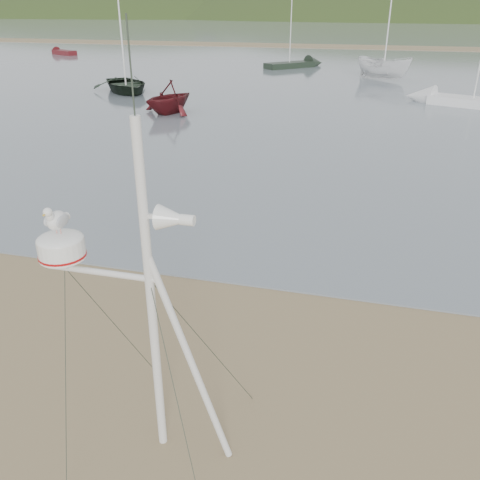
% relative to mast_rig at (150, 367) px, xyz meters
% --- Properties ---
extents(ground, '(560.00, 560.00, 0.00)m').
position_rel_mast_rig_xyz_m(ground, '(-1.93, 0.46, -1.31)').
color(ground, olive).
rests_on(ground, ground).
extents(water, '(560.00, 256.00, 0.04)m').
position_rel_mast_rig_xyz_m(water, '(-1.93, 132.46, -1.29)').
color(water, slate).
rests_on(water, ground).
extents(sandbar, '(560.00, 7.00, 0.07)m').
position_rel_mast_rig_xyz_m(sandbar, '(-1.93, 70.46, -1.24)').
color(sandbar, olive).
rests_on(sandbar, water).
extents(hill_ridge, '(620.00, 180.00, 80.00)m').
position_rel_mast_rig_xyz_m(hill_ridge, '(16.59, 235.46, -21.01)').
color(hill_ridge, '#233415').
rests_on(hill_ridge, ground).
extents(far_cottages, '(294.40, 6.30, 8.00)m').
position_rel_mast_rig_xyz_m(far_cottages, '(1.07, 196.46, 2.69)').
color(far_cottages, beige).
rests_on(far_cottages, ground).
extents(mast_rig, '(2.41, 2.57, 5.44)m').
position_rel_mast_rig_xyz_m(mast_rig, '(0.00, 0.00, 0.00)').
color(mast_rig, silver).
rests_on(mast_rig, ground).
extents(boat_dark, '(3.39, 3.22, 5.08)m').
position_rel_mast_rig_xyz_m(boat_dark, '(-13.92, 27.30, 1.27)').
color(boat_dark, black).
rests_on(boat_dark, water).
extents(boat_red, '(3.32, 2.69, 3.33)m').
position_rel_mast_rig_xyz_m(boat_red, '(-8.43, 21.36, 0.39)').
color(boat_red, '#4E1115').
rests_on(boat_red, water).
extents(boat_white, '(2.46, 2.44, 4.68)m').
position_rel_mast_rig_xyz_m(boat_white, '(2.68, 38.09, 1.07)').
color(boat_white, white).
rests_on(boat_white, water).
extents(sailboat_white_near, '(6.50, 3.78, 6.36)m').
position_rel_mast_rig_xyz_m(sailboat_white_near, '(6.31, 28.28, -1.01)').
color(sailboat_white_near, white).
rests_on(sailboat_white_near, ground).
extents(sailboat_dark_mid, '(5.44, 5.68, 6.31)m').
position_rel_mast_rig_xyz_m(sailboat_dark_mid, '(-4.66, 45.29, -1.01)').
color(sailboat_dark_mid, black).
rests_on(sailboat_dark_mid, ground).
extents(dinghy_red_far, '(4.68, 3.08, 1.13)m').
position_rel_mast_rig_xyz_m(dinghy_red_far, '(-34.10, 50.90, -1.02)').
color(dinghy_red_far, '#4E1115').
rests_on(dinghy_red_far, ground).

